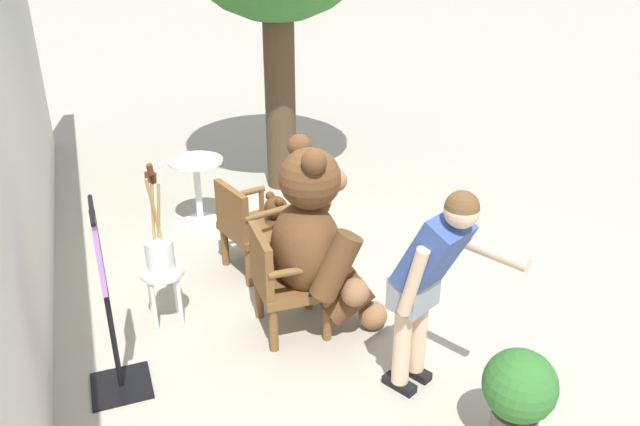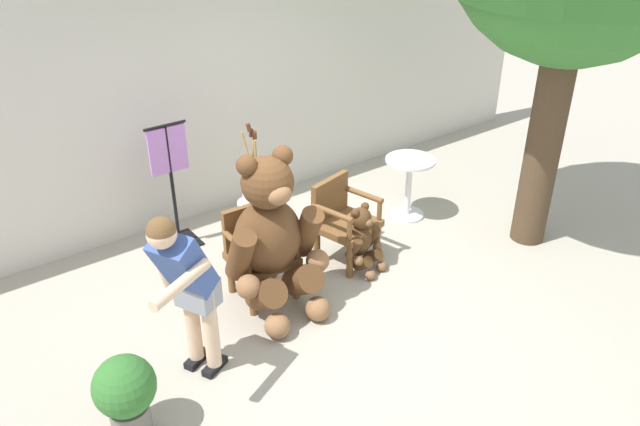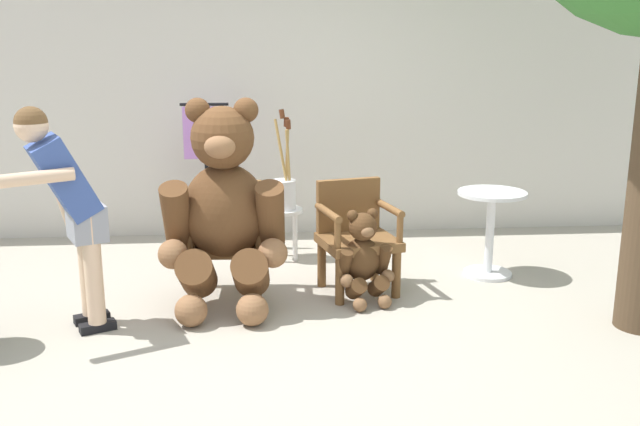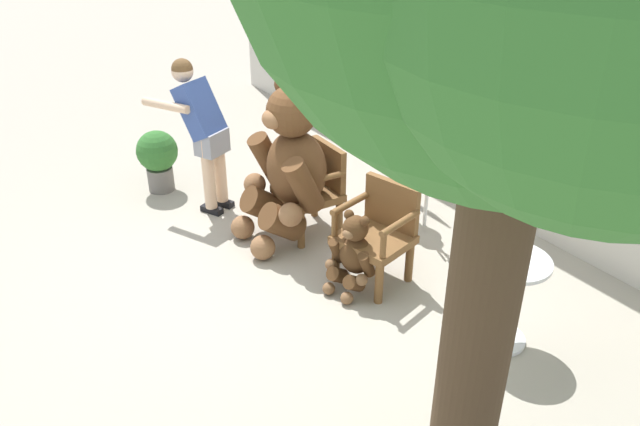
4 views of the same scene
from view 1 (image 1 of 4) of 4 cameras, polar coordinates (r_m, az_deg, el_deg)
ground_plane at (r=5.59m, az=1.11°, el=-6.43°), size 60.00×60.00×0.00m
back_wall at (r=4.71m, az=-27.00°, el=3.40°), size 10.00×0.16×2.80m
wooden_chair_left at (r=4.77m, az=-3.35°, el=-5.99°), size 0.58×0.54×0.86m
wooden_chair_right at (r=5.62m, az=-6.45°, el=-1.08°), size 0.67×0.64×0.86m
teddy_bear_large at (r=4.70m, az=-0.35°, el=-2.43°), size 0.92×0.88×1.53m
teddy_bear_small at (r=5.75m, az=-3.79°, el=-1.56°), size 0.45×0.45×0.71m
person_visitor at (r=4.00m, az=9.99°, el=-5.56°), size 0.69×0.69×1.53m
white_stool at (r=5.08m, az=-14.14°, el=-6.15°), size 0.34×0.34×0.46m
brush_bucket at (r=4.94m, az=-14.47°, el=-3.35°), size 0.22×0.22×0.89m
round_side_table at (r=6.62m, az=-11.14°, el=2.60°), size 0.56×0.56×0.72m
potted_plant at (r=4.00m, az=17.68°, el=-15.49°), size 0.44×0.44×0.68m
clothing_display_stand at (r=4.28m, az=-18.93°, el=-7.43°), size 0.44×0.40×1.36m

